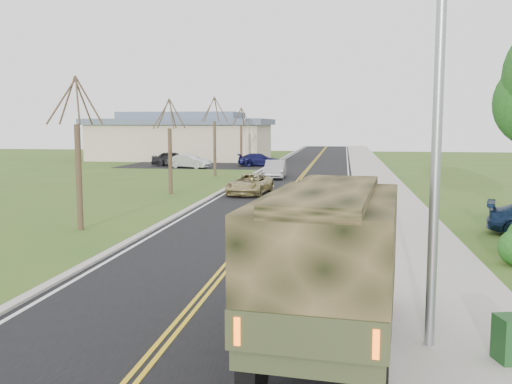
# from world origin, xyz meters

# --- Properties ---
(ground) EXTENTS (160.00, 160.00, 0.00)m
(ground) POSITION_xyz_m (0.00, 0.00, 0.00)
(ground) COLOR #33551C
(ground) RESTS_ON ground
(road) EXTENTS (8.00, 120.00, 0.01)m
(road) POSITION_xyz_m (0.00, 40.00, 0.01)
(road) COLOR black
(road) RESTS_ON ground
(curb_right) EXTENTS (0.30, 120.00, 0.12)m
(curb_right) POSITION_xyz_m (4.15, 40.00, 0.06)
(curb_right) COLOR #9E998E
(curb_right) RESTS_ON ground
(sidewalk_right) EXTENTS (3.20, 120.00, 0.10)m
(sidewalk_right) POSITION_xyz_m (5.90, 40.00, 0.05)
(sidewalk_right) COLOR #9E998E
(sidewalk_right) RESTS_ON ground
(curb_left) EXTENTS (0.30, 120.00, 0.10)m
(curb_left) POSITION_xyz_m (-4.15, 40.00, 0.05)
(curb_left) COLOR #9E998E
(curb_left) RESTS_ON ground
(street_light) EXTENTS (1.65, 0.22, 8.00)m
(street_light) POSITION_xyz_m (4.90, -0.50, 4.43)
(street_light) COLOR gray
(street_light) RESTS_ON ground
(bare_tree_a) EXTENTS (1.93, 2.26, 6.08)m
(bare_tree_a) POSITION_xyz_m (-7.00, 10.00, 2.63)
(bare_tree_a) COLOR #38281C
(bare_tree_a) RESTS_ON ground
(bare_tree_b) EXTENTS (1.83, 2.14, 5.73)m
(bare_tree_b) POSITION_xyz_m (-7.00, 22.00, 2.48)
(bare_tree_b) COLOR #38281C
(bare_tree_b) RESTS_ON ground
(bare_tree_c) EXTENTS (2.04, 2.39, 6.42)m
(bare_tree_c) POSITION_xyz_m (-7.00, 34.00, 2.78)
(bare_tree_c) COLOR #38281C
(bare_tree_c) RESTS_ON ground
(bare_tree_d) EXTENTS (1.88, 2.20, 5.91)m
(bare_tree_d) POSITION_xyz_m (-7.00, 46.00, 2.55)
(bare_tree_d) COLOR #38281C
(bare_tree_d) RESTS_ON ground
(commercial_building) EXTENTS (25.50, 21.50, 5.65)m
(commercial_building) POSITION_xyz_m (-15.98, 55.97, 2.69)
(commercial_building) COLOR tan
(commercial_building) RESTS_ON ground
(military_truck) EXTENTS (2.78, 6.45, 3.13)m
(military_truck) POSITION_xyz_m (3.18, -0.86, 1.79)
(military_truck) COLOR black
(military_truck) RESTS_ON ground
(suv_champagne) EXTENTS (2.53, 4.68, 1.25)m
(suv_champagne) POSITION_xyz_m (-2.23, 22.52, 0.62)
(suv_champagne) COLOR #9E8F59
(suv_champagne) RESTS_ON ground
(sedan_silver) EXTENTS (1.69, 4.35, 1.41)m
(sedan_silver) POSITION_xyz_m (-1.94, 32.91, 0.71)
(sedan_silver) COLOR #A7A7AB
(sedan_silver) RESTS_ON ground
(lot_car_dark) EXTENTS (4.52, 2.19, 1.49)m
(lot_car_dark) POSITION_xyz_m (-13.69, 44.50, 0.74)
(lot_car_dark) COLOR black
(lot_car_dark) RESTS_ON ground
(lot_car_silver) EXTENTS (4.32, 2.61, 1.34)m
(lot_car_silver) POSITION_xyz_m (-11.30, 42.00, 0.67)
(lot_car_silver) COLOR #B8B8BD
(lot_car_silver) RESTS_ON ground
(lot_car_navy) EXTENTS (4.77, 2.82, 1.30)m
(lot_car_navy) POSITION_xyz_m (-5.04, 45.63, 0.65)
(lot_car_navy) COLOR #10113B
(lot_car_navy) RESTS_ON ground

